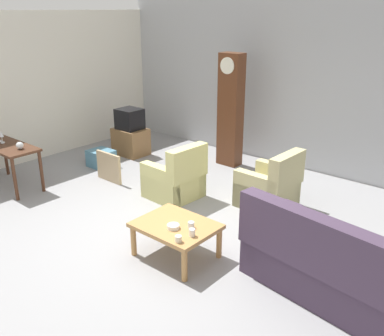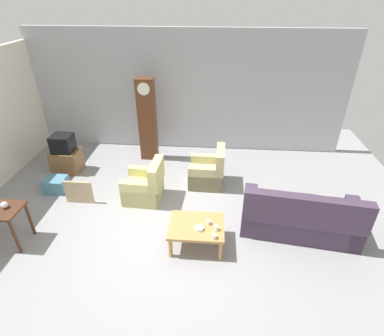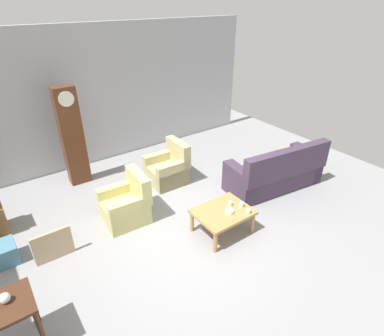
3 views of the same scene
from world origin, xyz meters
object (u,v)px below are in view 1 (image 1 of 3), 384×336
at_px(couch_floral, 339,272).
at_px(storage_box_blue, 101,158).
at_px(framed_picture_leaning, 109,167).
at_px(tv_crt, 130,119).
at_px(armchair_olive_far, 270,188).
at_px(glass_dome_cloche, 20,146).
at_px(bowl_white_stacked, 173,227).
at_px(coffee_table_wood, 176,229).
at_px(cup_cream_tall, 178,239).
at_px(cup_white_porcelain, 192,233).
at_px(tv_stand_cabinet, 131,142).
at_px(wine_glass_short, 1,135).
at_px(console_table_dark, 7,151).
at_px(armchair_olive_near, 176,180).
at_px(grandfather_clock, 231,110).
at_px(cup_blue_rimmed, 191,225).

height_order(couch_floral, storage_box_blue, couch_floral).
bearing_deg(framed_picture_leaning, tv_crt, 123.21).
distance_m(armchair_olive_far, glass_dome_cloche, 4.09).
distance_m(storage_box_blue, bowl_white_stacked, 3.70).
xyz_separation_m(coffee_table_wood, cup_cream_tall, (0.31, -0.30, 0.10)).
bearing_deg(cup_white_porcelain, tv_stand_cabinet, 147.25).
distance_m(tv_crt, cup_cream_tall, 4.56).
xyz_separation_m(coffee_table_wood, wine_glass_short, (-3.83, -0.19, 0.51)).
xyz_separation_m(console_table_dark, wine_glass_short, (-0.15, 0.01, 0.25)).
xyz_separation_m(armchair_olive_far, cup_cream_tall, (0.18, -2.30, 0.18)).
distance_m(console_table_dark, wine_glass_short, 0.29).
relative_size(couch_floral, armchair_olive_near, 2.39).
bearing_deg(wine_glass_short, grandfather_clock, 55.22).
bearing_deg(glass_dome_cloche, storage_box_blue, 90.07).
distance_m(coffee_table_wood, cup_white_porcelain, 0.37).
relative_size(console_table_dark, grandfather_clock, 0.60).
xyz_separation_m(tv_crt, cup_white_porcelain, (3.76, -2.42, -0.27)).
distance_m(armchair_olive_near, coffee_table_wood, 1.78).
height_order(glass_dome_cloche, wine_glass_short, wine_glass_short).
xyz_separation_m(console_table_dark, cup_cream_tall, (3.99, -0.09, -0.16)).
distance_m(couch_floral, console_table_dark, 5.61).
bearing_deg(console_table_dark, bowl_white_stacked, 1.53).
bearing_deg(grandfather_clock, glass_dome_cloche, -118.42).
distance_m(couch_floral, glass_dome_cloche, 5.23).
distance_m(glass_dome_cloche, cup_cream_tall, 3.62).
distance_m(tv_stand_cabinet, glass_dome_cloche, 2.55).
xyz_separation_m(cup_cream_tall, bowl_white_stacked, (-0.26, 0.19, -0.01)).
xyz_separation_m(grandfather_clock, bowl_white_stacked, (1.54, -3.28, -0.61)).
height_order(couch_floral, glass_dome_cloche, couch_floral).
height_order(armchair_olive_near, glass_dome_cloche, armchair_olive_near).
distance_m(armchair_olive_far, wine_glass_short, 4.57).
relative_size(grandfather_clock, wine_glass_short, 10.21).
xyz_separation_m(tv_stand_cabinet, cup_white_porcelain, (3.76, -2.42, 0.22)).
distance_m(couch_floral, armchair_olive_near, 3.20).
relative_size(couch_floral, storage_box_blue, 4.69).
xyz_separation_m(tv_crt, cup_cream_tall, (3.73, -2.62, -0.28)).
distance_m(grandfather_clock, cup_cream_tall, 3.96).
bearing_deg(grandfather_clock, couch_floral, -39.02).
relative_size(tv_stand_cabinet, glass_dome_cloche, 5.66).
height_order(grandfather_clock, bowl_white_stacked, grandfather_clock).
xyz_separation_m(armchair_olive_near, coffee_table_wood, (1.21, -1.31, 0.08)).
height_order(grandfather_clock, cup_blue_rimmed, grandfather_clock).
relative_size(tv_crt, cup_blue_rimmed, 6.17).
bearing_deg(cup_white_porcelain, framed_picture_leaning, 158.57).
height_order(glass_dome_cloche, bowl_white_stacked, glass_dome_cloche).
xyz_separation_m(armchair_olive_near, glass_dome_cloche, (-2.09, -1.47, 0.51)).
distance_m(glass_dome_cloche, bowl_white_stacked, 3.37).
distance_m(tv_stand_cabinet, bowl_white_stacked, 4.24).
xyz_separation_m(couch_floral, glass_dome_cloche, (-5.17, -0.62, 0.46)).
relative_size(grandfather_clock, storage_box_blue, 4.60).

